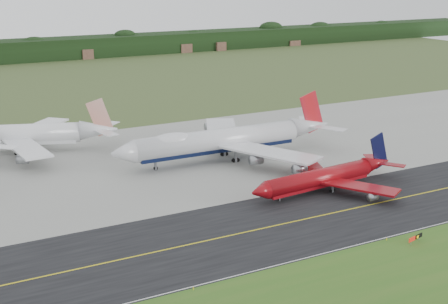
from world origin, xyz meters
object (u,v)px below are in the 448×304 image
jet_red_737 (326,177)px  jet_ba_747 (225,140)px  taxiway_sign (416,238)px  jet_star_tail (18,135)px

jet_red_737 → jet_ba_747: bearing=106.1°
taxiway_sign → jet_star_tail: bearing=118.8°
jet_star_tail → jet_ba_747: bearing=-35.5°
jet_ba_747 → jet_red_737: 34.87m
jet_star_tail → taxiway_sign: 116.29m
jet_ba_747 → taxiway_sign: (6.39, -66.51, -4.75)m
jet_star_tail → taxiway_sign: size_ratio=12.77×
jet_ba_747 → jet_star_tail: jet_ba_747 is taller
jet_red_737 → jet_star_tail: 90.77m
jet_star_tail → taxiway_sign: bearing=-61.2°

